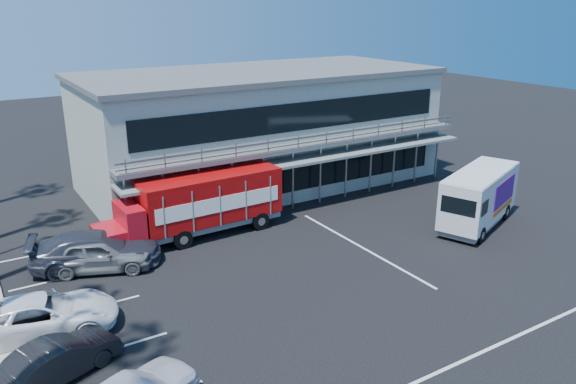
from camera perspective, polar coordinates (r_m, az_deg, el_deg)
ground at (r=24.55m, az=8.22°, el=-9.03°), size 120.00×120.00×0.00m
building at (r=36.64m, az=-2.87°, el=6.58°), size 22.40×12.00×7.30m
red_truck at (r=28.57m, az=-9.10°, el=-1.16°), size 9.53×2.58×3.19m
white_van at (r=31.25m, az=18.84°, el=-0.49°), size 6.55×4.26×3.03m
parked_car_b at (r=19.85m, az=-22.29°, el=-15.46°), size 4.20×2.73×1.31m
parked_car_c at (r=22.34m, az=-23.70°, el=-11.41°), size 5.61×3.39×1.46m
parked_car_d at (r=26.69m, az=-18.91°, el=-5.59°), size 6.07×3.70×1.64m
parked_car_e at (r=26.34m, az=-18.70°, el=-5.96°), size 5.02×3.49×1.59m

